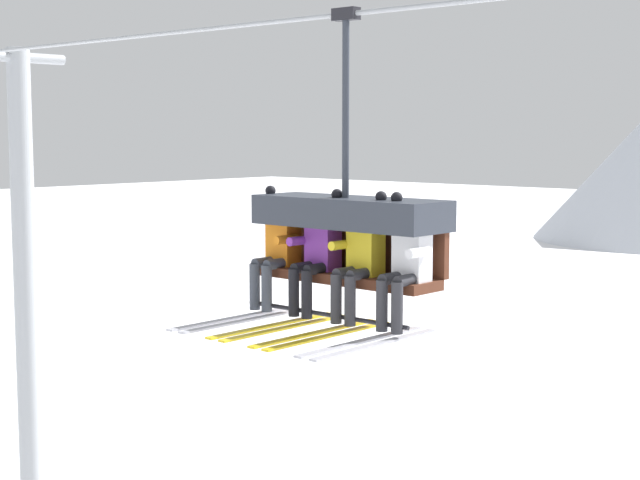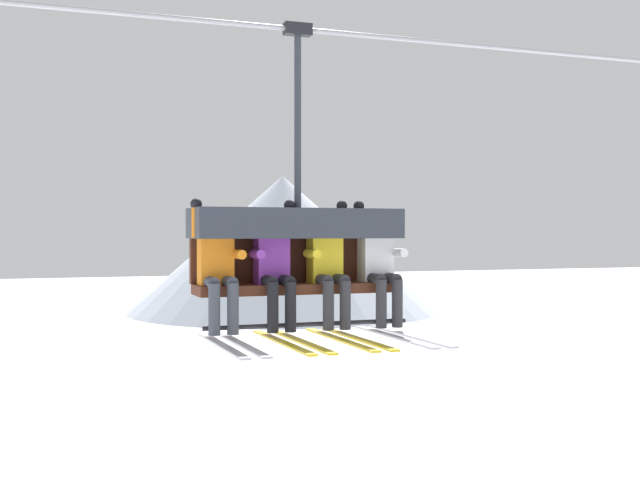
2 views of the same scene
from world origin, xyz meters
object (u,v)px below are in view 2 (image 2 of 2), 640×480
skier_white (380,264)px  chairlift_chair (295,236)px  skier_orange (218,267)px  skier_purple (275,266)px  skier_yellow (329,265)px

skier_white → chairlift_chair: bearing=165.7°
skier_orange → chairlift_chair: bearing=14.2°
skier_purple → skier_white: size_ratio=1.00×
skier_orange → skier_purple: 0.57m
skier_yellow → chairlift_chair: bearing=143.0°
skier_yellow → skier_orange: bearing=180.0°
skier_orange → skier_yellow: (1.13, 0.00, 0.00)m
skier_orange → skier_purple: (0.57, 0.00, 0.00)m
skier_orange → skier_yellow: bearing=0.0°
skier_orange → skier_yellow: 1.13m
skier_orange → skier_white: bearing=0.0°
skier_purple → skier_orange: bearing=180.0°
skier_orange → skier_purple: same height
chairlift_chair → skier_white: size_ratio=1.77×
skier_yellow → skier_white: 0.55m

